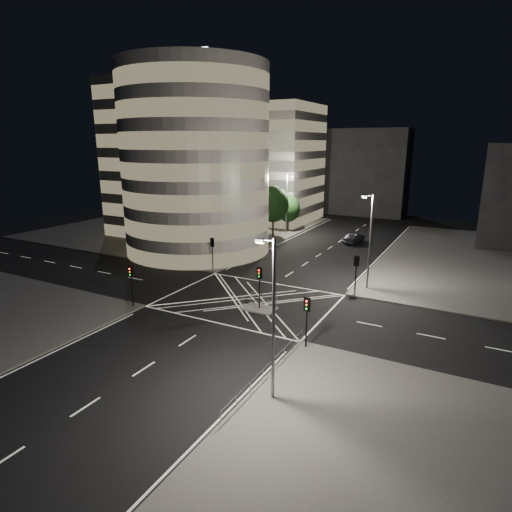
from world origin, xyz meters
The scene contains 24 objects.
ground centered at (0.00, 0.00, 0.00)m, with size 120.00×120.00×0.00m, color black.
sidewalk_far_left centered at (-29.00, 27.00, 0.07)m, with size 42.00×42.00×0.15m, color #4C4A47.
central_island centered at (2.00, -1.50, 0.07)m, with size 3.00×2.00×0.15m, color slate.
office_tower_curved centered at (-20.74, 18.74, 12.65)m, with size 30.00×29.00×27.20m.
office_block_rear centered at (-22.00, 42.00, 11.15)m, with size 24.00×16.00×22.00m, color gray.
building_far_end centered at (-4.00, 58.00, 9.00)m, with size 18.00×8.00×18.00m, color black.
tree_a centered at (-10.50, 9.00, 4.48)m, with size 4.28×4.28×6.80m.
tree_b centered at (-10.50, 15.00, 4.96)m, with size 4.38×4.38×7.35m.
tree_c centered at (-10.50, 21.00, 5.10)m, with size 4.10×4.10×7.32m.
tree_d centered at (-10.50, 27.00, 5.58)m, with size 5.12×5.12×8.39m.
tree_e centered at (-10.50, 33.00, 4.07)m, with size 4.15×4.15×6.31m.
traffic_signal_fl centered at (-8.80, 6.80, 2.91)m, with size 0.55×0.22×4.00m.
traffic_signal_nl centered at (-8.80, -6.80, 2.91)m, with size 0.55×0.22×4.00m.
traffic_signal_fr centered at (8.80, 6.80, 2.91)m, with size 0.55×0.22×4.00m.
traffic_signal_nr centered at (8.80, -6.80, 2.91)m, with size 0.55×0.22×4.00m.
traffic_signal_island centered at (2.00, -1.50, 2.91)m, with size 0.55×0.22×4.00m.
street_lamp_left_near centered at (-9.44, 12.00, 5.54)m, with size 1.25×0.25×10.00m.
street_lamp_left_far centered at (-9.44, 30.00, 5.54)m, with size 1.25×0.25×10.00m.
street_lamp_right_far centered at (9.44, 9.00, 5.54)m, with size 1.25×0.25×10.00m.
street_lamp_right_near centered at (9.44, -14.00, 5.54)m, with size 1.25×0.25×10.00m.
railing_near_right centered at (8.30, -12.15, 0.70)m, with size 0.06×11.70×1.10m, color slate.
railing_island_south centered at (2.00, -2.40, 0.70)m, with size 2.80×0.06×1.10m, color slate.
railing_island_north centered at (2.00, -0.60, 0.70)m, with size 2.80×0.06×1.10m, color slate.
sedan centered at (2.33, 29.54, 0.77)m, with size 1.64×4.69×1.55m, color black.
Camera 1 is at (19.51, -34.84, 15.31)m, focal length 30.00 mm.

